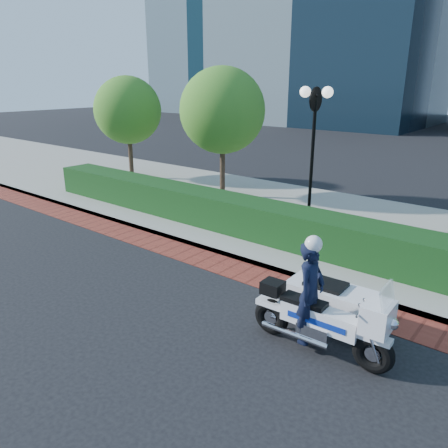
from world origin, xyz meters
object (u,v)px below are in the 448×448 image
Objects in this scene: tree_a at (128,110)px; police_motorcycle at (324,304)px; lamppost at (313,136)px; tree_b at (222,111)px.

police_motorcycle is at bearing -26.27° from tree_a.
tree_a is (-10.00, 1.30, 0.26)m from lamppost.
tree_b is at bearing 163.89° from lamppost.
tree_b is at bearing 0.00° from tree_a.
tree_a is at bearing 151.74° from police_motorcycle.
tree_b is (-4.50, 1.30, 0.48)m from lamppost.
tree_b is 1.88× the size of police_motorcycle.
tree_a is 5.50m from tree_b.
tree_a is at bearing 180.00° from tree_b.
tree_b reaches higher than tree_a.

